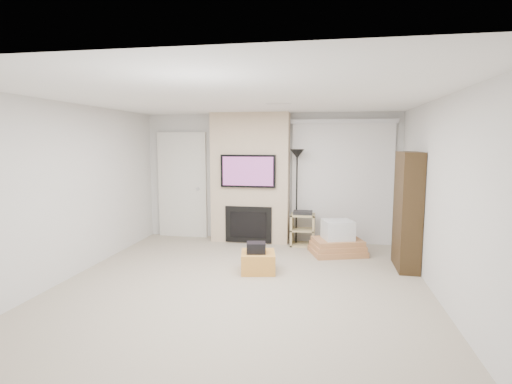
% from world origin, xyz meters
% --- Properties ---
extents(floor, '(5.00, 5.50, 0.00)m').
position_xyz_m(floor, '(0.00, 0.00, 0.00)').
color(floor, '#A89B88').
rests_on(floor, ground).
extents(ceiling, '(5.00, 5.50, 0.00)m').
position_xyz_m(ceiling, '(0.00, 0.00, 2.50)').
color(ceiling, white).
rests_on(ceiling, wall_back).
extents(wall_back, '(5.00, 0.00, 2.50)m').
position_xyz_m(wall_back, '(0.00, 2.75, 1.25)').
color(wall_back, silver).
rests_on(wall_back, ground).
extents(wall_front, '(5.00, 0.00, 2.50)m').
position_xyz_m(wall_front, '(0.00, -2.75, 1.25)').
color(wall_front, silver).
rests_on(wall_front, ground).
extents(wall_left, '(0.00, 5.50, 2.50)m').
position_xyz_m(wall_left, '(-2.50, 0.00, 1.25)').
color(wall_left, silver).
rests_on(wall_left, ground).
extents(wall_right, '(0.00, 5.50, 2.50)m').
position_xyz_m(wall_right, '(2.50, 0.00, 1.25)').
color(wall_right, silver).
rests_on(wall_right, ground).
extents(hvac_vent, '(0.35, 0.18, 0.01)m').
position_xyz_m(hvac_vent, '(0.40, 0.80, 2.50)').
color(hvac_vent, silver).
rests_on(hvac_vent, ceiling).
extents(ottoman, '(0.58, 0.58, 0.30)m').
position_xyz_m(ottoman, '(0.12, 0.71, 0.15)').
color(ottoman, gold).
rests_on(ottoman, floor).
extents(black_bag, '(0.31, 0.27, 0.16)m').
position_xyz_m(black_bag, '(0.10, 0.67, 0.38)').
color(black_bag, black).
rests_on(black_bag, ottoman).
extents(fireplace_wall, '(1.50, 0.47, 2.50)m').
position_xyz_m(fireplace_wall, '(-0.35, 2.54, 1.24)').
color(fireplace_wall, '#CAB092').
rests_on(fireplace_wall, floor).
extents(entry_door, '(1.02, 0.11, 2.14)m').
position_xyz_m(entry_door, '(-1.80, 2.71, 1.05)').
color(entry_door, silver).
rests_on(entry_door, floor).
extents(vertical_blinds, '(1.98, 0.10, 2.37)m').
position_xyz_m(vertical_blinds, '(1.40, 2.70, 1.27)').
color(vertical_blinds, silver).
rests_on(vertical_blinds, floor).
extents(floor_lamp, '(0.27, 0.27, 1.81)m').
position_xyz_m(floor_lamp, '(0.56, 2.44, 1.43)').
color(floor_lamp, black).
rests_on(floor_lamp, floor).
extents(av_stand, '(0.45, 0.38, 0.66)m').
position_xyz_m(av_stand, '(0.69, 2.38, 0.35)').
color(av_stand, tan).
rests_on(av_stand, floor).
extents(box_stack, '(1.05, 0.91, 0.60)m').
position_xyz_m(box_stack, '(1.32, 1.88, 0.23)').
color(box_stack, '#BB7E4F').
rests_on(box_stack, floor).
extents(bookshelf, '(0.30, 0.80, 1.80)m').
position_xyz_m(bookshelf, '(2.34, 1.29, 0.90)').
color(bookshelf, black).
rests_on(bookshelf, floor).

